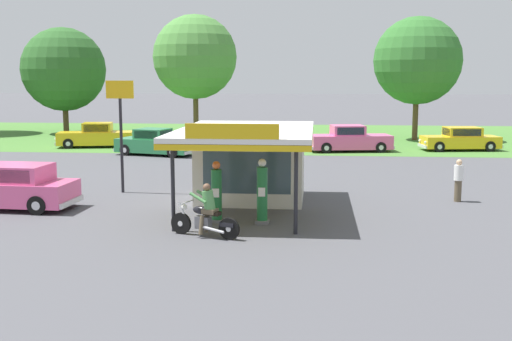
# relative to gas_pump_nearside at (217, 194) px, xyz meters

# --- Properties ---
(ground_plane) EXTENTS (300.00, 300.00, 0.00)m
(ground_plane) POSITION_rel_gas_pump_nearside_xyz_m (0.47, -0.57, -0.90)
(ground_plane) COLOR #4C4C51
(grass_verge_strip) EXTENTS (120.00, 24.00, 0.01)m
(grass_verge_strip) POSITION_rel_gas_pump_nearside_xyz_m (0.47, 29.43, -0.90)
(grass_verge_strip) COLOR #477A33
(grass_verge_strip) RESTS_ON ground
(service_station_kiosk) EXTENTS (4.57, 7.47, 3.28)m
(service_station_kiosk) POSITION_rel_gas_pump_nearside_xyz_m (0.73, 3.35, 0.77)
(service_station_kiosk) COLOR beige
(service_station_kiosk) RESTS_ON ground
(gas_pump_nearside) EXTENTS (0.44, 0.44, 1.97)m
(gas_pump_nearside) POSITION_rel_gas_pump_nearside_xyz_m (0.00, 0.00, 0.00)
(gas_pump_nearside) COLOR slate
(gas_pump_nearside) RESTS_ON ground
(gas_pump_offside) EXTENTS (0.44, 0.44, 2.07)m
(gas_pump_offside) POSITION_rel_gas_pump_nearside_xyz_m (1.46, 0.00, 0.05)
(gas_pump_offside) COLOR slate
(gas_pump_offside) RESTS_ON ground
(motorcycle_with_rider) EXTENTS (2.14, 0.95, 1.58)m
(motorcycle_with_rider) POSITION_rel_gas_pump_nearside_xyz_m (-0.02, -1.89, -0.25)
(motorcycle_with_rider) COLOR black
(motorcycle_with_rider) RESTS_ON ground
(featured_classic_sedan) EXTENTS (5.18, 2.14, 1.57)m
(featured_classic_sedan) POSITION_rel_gas_pump_nearside_xyz_m (-7.70, 1.40, -0.18)
(featured_classic_sedan) COLOR #E55993
(featured_classic_sedan) RESTS_ON ground
(parked_car_back_row_far_right) EXTENTS (5.25, 2.74, 1.61)m
(parked_car_back_row_far_right) POSITION_rel_gas_pump_nearside_xyz_m (-11.32, 20.60, -0.18)
(parked_car_back_row_far_right) COLOR gold
(parked_car_back_row_far_right) RESTS_ON ground
(parked_car_back_row_far_left) EXTENTS (5.37, 2.77, 1.63)m
(parked_car_back_row_far_left) POSITION_rel_gas_pump_nearside_xyz_m (5.23, 19.80, -0.17)
(parked_car_back_row_far_left) COLOR #E55993
(parked_car_back_row_far_left) RESTS_ON ground
(parked_car_back_row_centre_right) EXTENTS (5.11, 3.02, 1.56)m
(parked_car_back_row_centre_right) POSITION_rel_gas_pump_nearside_xyz_m (-6.35, 16.84, -0.20)
(parked_car_back_row_centre_right) COLOR #2D844C
(parked_car_back_row_centre_right) RESTS_ON ground
(parked_car_back_row_centre_left) EXTENTS (5.07, 2.42, 1.48)m
(parked_car_back_row_centre_left) POSITION_rel_gas_pump_nearside_xyz_m (12.19, 20.96, -0.22)
(parked_car_back_row_centre_left) COLOR gold
(parked_car_back_row_centre_left) RESTS_ON ground
(bystander_strolling_foreground) EXTENTS (0.34, 0.34, 1.59)m
(bystander_strolling_foreground) POSITION_rel_gas_pump_nearside_xyz_m (8.41, 4.16, -0.07)
(bystander_strolling_foreground) COLOR brown
(bystander_strolling_foreground) RESTS_ON ground
(bystander_admiring_sedan) EXTENTS (0.34, 0.34, 1.74)m
(bystander_admiring_sedan) POSITION_rel_gas_pump_nearside_xyz_m (-1.97, 11.08, 0.02)
(bystander_admiring_sedan) COLOR black
(bystander_admiring_sedan) RESTS_ON ground
(tree_oak_left) EXTENTS (6.49, 6.49, 9.36)m
(tree_oak_left) POSITION_rel_gas_pump_nearside_xyz_m (-6.35, 29.19, 5.14)
(tree_oak_left) COLOR brown
(tree_oak_left) RESTS_ON ground
(tree_oak_far_left) EXTENTS (6.75, 6.75, 8.57)m
(tree_oak_far_left) POSITION_rel_gas_pump_nearside_xyz_m (-17.33, 30.40, 4.19)
(tree_oak_far_left) COLOR brown
(tree_oak_far_left) RESTS_ON ground
(tree_oak_centre) EXTENTS (6.30, 6.30, 8.91)m
(tree_oak_centre) POSITION_rel_gas_pump_nearside_xyz_m (10.45, 27.19, 4.72)
(tree_oak_centre) COLOR brown
(tree_oak_centre) RESTS_ON ground
(roadside_pole_sign) EXTENTS (1.10, 0.12, 4.46)m
(roadside_pole_sign) POSITION_rel_gas_pump_nearside_xyz_m (-4.58, 4.78, 2.17)
(roadside_pole_sign) COLOR black
(roadside_pole_sign) RESTS_ON ground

